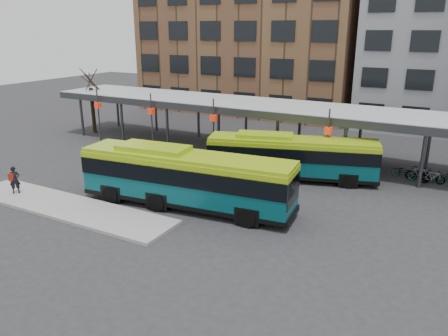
% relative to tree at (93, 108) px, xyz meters
% --- Properties ---
extents(ground, '(120.00, 120.00, 0.00)m').
position_rel_tree_xyz_m(ground, '(18.00, -12.00, -2.43)').
color(ground, '#28282B').
rests_on(ground, ground).
extents(boarding_island, '(14.00, 3.00, 0.18)m').
position_rel_tree_xyz_m(boarding_island, '(12.50, -15.00, -2.34)').
color(boarding_island, gray).
rests_on(boarding_island, ground).
extents(canopy, '(40.00, 6.53, 4.80)m').
position_rel_tree_xyz_m(canopy, '(17.94, 0.87, 1.47)').
color(canopy, '#999B9E').
rests_on(canopy, ground).
extents(tree, '(1.64, 1.64, 5.60)m').
position_rel_tree_xyz_m(tree, '(0.00, 0.00, 0.00)').
color(tree, black).
rests_on(tree, ground).
extents(building_brick, '(26.00, 14.00, 22.00)m').
position_rel_tree_xyz_m(building_brick, '(8.00, 20.00, 8.57)').
color(building_brick, brown).
rests_on(building_brick, ground).
extents(bus_front, '(12.80, 3.95, 3.47)m').
position_rel_tree_xyz_m(bus_front, '(18.38, -11.43, -0.63)').
color(bus_front, '#06454B').
rests_on(bus_front, ground).
extents(bus_rear, '(11.53, 5.61, 3.12)m').
position_rel_tree_xyz_m(bus_rear, '(22.00, -3.88, -0.81)').
color(bus_rear, '#06454B').
rests_on(bus_rear, ground).
extents(pedestrian, '(0.72, 0.74, 1.72)m').
position_rel_tree_xyz_m(pedestrian, '(8.22, -15.08, -1.38)').
color(pedestrian, black).
rests_on(pedestrian, boarding_island).
extents(bike_rack, '(4.80, 1.54, 0.99)m').
position_rel_tree_xyz_m(bike_rack, '(30.26, -0.02, -1.96)').
color(bike_rack, slate).
rests_on(bike_rack, ground).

